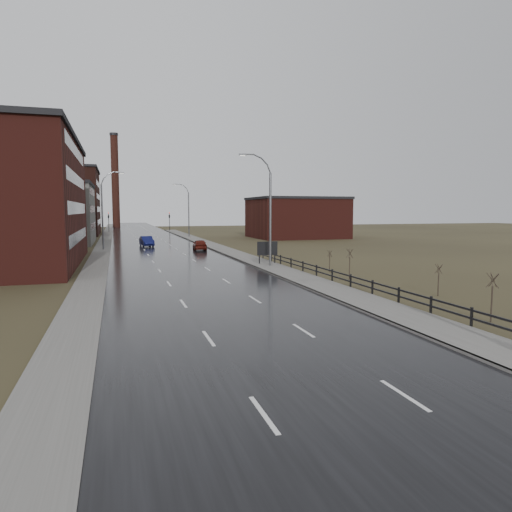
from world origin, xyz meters
TOP-DOWN VIEW (x-y plane):
  - ground at (0.00, 0.00)m, footprint 320.00×320.00m
  - road at (0.00, 60.00)m, footprint 14.00×300.00m
  - sidewalk_right at (8.60, 35.00)m, footprint 3.20×180.00m
  - curb_right at (7.08, 35.00)m, footprint 0.16×180.00m
  - sidewalk_left at (-8.20, 60.00)m, footprint 2.40×260.00m
  - warehouse_mid at (-17.99, 78.00)m, footprint 16.32×20.40m
  - warehouse_far at (-22.99, 108.00)m, footprint 26.52×24.48m
  - building_right at (30.30, 82.00)m, footprint 18.36×16.32m
  - smokestack at (-6.00, 150.00)m, footprint 2.70×2.70m
  - streetlight_right_mid at (8.50, 36.00)m, footprint 3.36×0.28m
  - streetlight_left at (-7.70, 62.00)m, footprint 3.36×0.28m
  - streetlight_right_far at (8.50, 90.00)m, footprint 3.36×0.28m
  - guardrail at (10.30, 18.31)m, footprint 0.10×53.05m
  - shrub_c at (12.32, 10.85)m, footprint 0.61×0.64m
  - shrub_d at (14.63, 17.79)m, footprint 0.52×0.54m
  - shrub_e at (12.49, 26.18)m, footprint 0.61×0.64m
  - shrub_f at (13.03, 31.02)m, footprint 0.49×0.51m
  - billboard at (9.10, 37.83)m, footprint 2.25×0.17m
  - traffic_light_left at (-8.00, 120.00)m, footprint 0.58×2.73m
  - traffic_light_right at (8.00, 120.00)m, footprint 0.58×2.73m
  - car_near at (-1.53, 66.89)m, footprint 2.19×4.99m
  - car_far at (5.34, 57.35)m, footprint 2.31×4.79m

SIDE VIEW (x-z plane):
  - ground at x=0.00m, z-range 0.00..0.00m
  - road at x=0.00m, z-range 0.00..0.06m
  - sidewalk_left at x=-8.20m, z-range 0.00..0.12m
  - sidewalk_right at x=8.60m, z-range 0.00..0.18m
  - curb_right at x=7.08m, z-range 0.00..0.18m
  - guardrail at x=10.30m, z-range 0.16..1.26m
  - car_far at x=5.34m, z-range 0.00..1.58m
  - car_near at x=-1.53m, z-range 0.00..1.60m
  - shrub_f at x=13.03m, z-range 0.06..2.10m
  - shrub_d at x=14.63m, z-range 0.07..2.24m
  - shrub_c at x=12.32m, z-range 0.08..2.66m
  - shrub_e at x=12.49m, z-range 0.08..2.67m
  - billboard at x=9.10m, z-range 0.45..2.95m
  - building_right at x=30.30m, z-range 0.01..8.51m
  - traffic_light_left at x=-8.00m, z-range 1.95..7.25m
  - traffic_light_right at x=8.00m, z-range 1.95..7.25m
  - warehouse_mid at x=-17.99m, z-range 0.01..10.51m
  - streetlight_right_mid at x=8.50m, z-range 0.16..11.51m
  - streetlight_left at x=-7.70m, z-range 0.16..11.51m
  - streetlight_right_far at x=8.50m, z-range 0.16..11.51m
  - warehouse_far at x=-22.99m, z-range 0.01..15.51m
  - smokestack at x=-6.00m, z-range 0.15..30.85m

